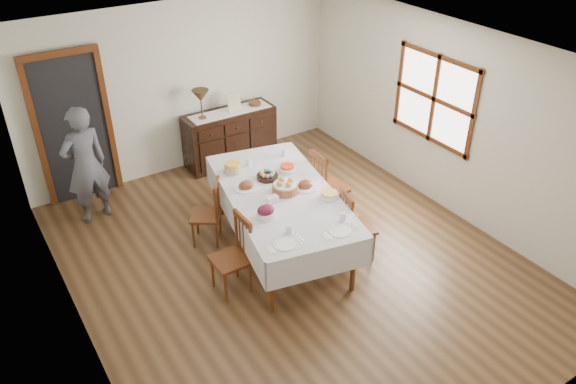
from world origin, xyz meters
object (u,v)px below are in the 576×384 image
chair_left_far (209,212)px  table_lamp (201,97)px  dining_table (280,199)px  sideboard (230,137)px  chair_right_far (326,185)px  chair_right_near (354,225)px  chair_left_near (234,254)px  person (85,162)px

chair_left_far → table_lamp: (0.78, 1.77, 0.79)m
table_lamp → dining_table: bearing=-92.5°
dining_table → table_lamp: (0.10, 2.40, 0.49)m
dining_table → sideboard: (0.57, 2.43, -0.30)m
sideboard → table_lamp: (-0.46, -0.03, 0.79)m
chair_right_far → sideboard: 2.18m
chair_right_near → chair_right_far: 0.92m
chair_right_near → chair_right_far: size_ratio=0.91×
chair_right_near → table_lamp: table_lamp is taller
chair_left_near → sideboard: size_ratio=0.65×
chair_right_near → chair_right_far: chair_right_far is taller
chair_left_far → sideboard: 2.19m
chair_left_far → chair_right_near: chair_right_near is taller
chair_right_far → sideboard: bearing=11.5°
chair_left_far → chair_right_far: (1.58, -0.35, 0.07)m
dining_table → person: (-1.79, 1.98, 0.14)m
chair_right_far → table_lamp: bearing=23.2°
chair_left_far → chair_right_near: bearing=82.0°
chair_left_near → chair_left_far: chair_left_near is taller
chair_right_far → sideboard: (-0.33, 2.15, -0.08)m
chair_right_near → chair_right_far: bearing=0.5°
chair_right_far → chair_right_near: bearing=168.8°
chair_right_near → sideboard: 3.05m
sideboard → chair_right_near: bearing=-87.9°
chair_left_near → person: (-0.95, 2.34, 0.40)m
chair_right_far → person: person is taller
chair_right_far → sideboard: chair_right_far is taller
person → table_lamp: size_ratio=3.84×
chair_right_far → person: bearing=60.3°
sideboard → dining_table: bearing=-103.1°
dining_table → chair_right_far: 0.97m
sideboard → chair_left_far: bearing=-124.7°
dining_table → chair_right_far: bearing=28.7°
chair_right_far → table_lamp: (-0.79, 2.12, 0.72)m
chair_right_near → table_lamp: 3.16m
sideboard → person: (-2.35, -0.45, 0.44)m
chair_left_near → person: size_ratio=0.54×
dining_table → table_lamp: bearing=99.1°
chair_right_near → person: person is taller
person → sideboard: bearing=-179.6°
chair_right_far → table_lamp: size_ratio=2.23×
dining_table → person: bearing=143.6°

